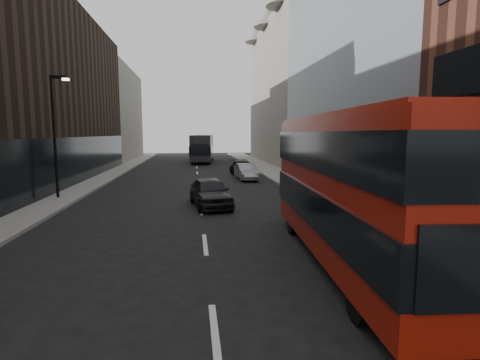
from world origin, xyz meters
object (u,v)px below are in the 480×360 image
object	(u,v)px
grey_bus	(203,148)
car_a	(210,192)
car_c	(242,168)
red_bus	(354,183)
car_b	(246,172)
street_lamp	(55,128)

from	to	relation	value
grey_bus	car_a	bearing A→B (deg)	-85.91
grey_bus	car_a	size ratio (longest dim) A/B	2.50
car_a	car_c	size ratio (longest dim) A/B	0.97
car_c	red_bus	bearing A→B (deg)	-92.89
car_b	grey_bus	bearing A→B (deg)	95.49
car_a	car_c	bearing A→B (deg)	68.07
car_a	car_b	size ratio (longest dim) A/B	1.11
grey_bus	car_a	xyz separation A→B (m)	(-0.40, -31.19, -1.17)
car_b	car_c	distance (m)	3.45
street_lamp	car_c	world-z (taller)	street_lamp
grey_bus	car_b	xyz separation A→B (m)	(3.12, -20.11, -1.27)
red_bus	car_c	xyz separation A→B (m)	(-0.14, 23.95, -1.77)
grey_bus	car_c	bearing A→B (deg)	-74.13
street_lamp	car_b	xyz separation A→B (m)	(12.24, 8.00, -3.50)
car_a	car_b	bearing A→B (deg)	64.58
street_lamp	grey_bus	bearing A→B (deg)	72.02
car_a	car_b	world-z (taller)	car_a
red_bus	street_lamp	bearing A→B (deg)	138.81
street_lamp	car_b	size ratio (longest dim) A/B	1.70
street_lamp	red_bus	bearing A→B (deg)	-44.96
street_lamp	car_b	distance (m)	15.03
street_lamp	car_a	xyz separation A→B (m)	(8.72, -3.08, -3.40)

